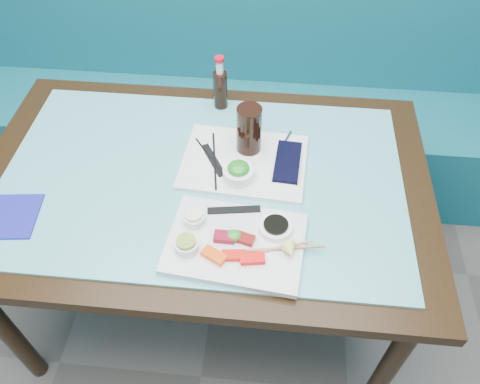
# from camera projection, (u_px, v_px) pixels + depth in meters

# --- Properties ---
(booth_bench) EXTENTS (3.00, 0.56, 1.17)m
(booth_bench) POSITION_uv_depth(u_px,v_px,m) (233.00, 104.00, 2.26)
(booth_bench) COLOR #11606C
(booth_bench) RESTS_ON ground
(dining_table) EXTENTS (1.40, 0.90, 0.75)m
(dining_table) POSITION_uv_depth(u_px,v_px,m) (204.00, 196.00, 1.50)
(dining_table) COLOR black
(dining_table) RESTS_ON ground
(glass_top) EXTENTS (1.22, 0.76, 0.01)m
(glass_top) POSITION_uv_depth(u_px,v_px,m) (202.00, 178.00, 1.43)
(glass_top) COLOR #58AAB0
(glass_top) RESTS_ON dining_table
(sashimi_plate) EXTENTS (0.39, 0.29, 0.02)m
(sashimi_plate) POSITION_uv_depth(u_px,v_px,m) (235.00, 243.00, 1.26)
(sashimi_plate) COLOR silver
(sashimi_plate) RESTS_ON glass_top
(salmon_left) EXTENTS (0.07, 0.06, 0.02)m
(salmon_left) POSITION_uv_depth(u_px,v_px,m) (214.00, 255.00, 1.21)
(salmon_left) COLOR #FF470A
(salmon_left) RESTS_ON sashimi_plate
(salmon_mid) EXTENTS (0.06, 0.04, 0.01)m
(salmon_mid) POSITION_uv_depth(u_px,v_px,m) (233.00, 255.00, 1.21)
(salmon_mid) COLOR red
(salmon_mid) RESTS_ON sashimi_plate
(salmon_right) EXTENTS (0.07, 0.04, 0.02)m
(salmon_right) POSITION_uv_depth(u_px,v_px,m) (252.00, 259.00, 1.20)
(salmon_right) COLOR red
(salmon_right) RESTS_ON sashimi_plate
(tuna_left) EXTENTS (0.06, 0.04, 0.02)m
(tuna_left) POSITION_uv_depth(u_px,v_px,m) (224.00, 237.00, 1.25)
(tuna_left) COLOR maroon
(tuna_left) RESTS_ON sashimi_plate
(tuna_right) EXTENTS (0.06, 0.04, 0.02)m
(tuna_right) POSITION_uv_depth(u_px,v_px,m) (245.00, 239.00, 1.24)
(tuna_right) COLOR maroon
(tuna_right) RESTS_ON sashimi_plate
(seaweed_garnish) EXTENTS (0.05, 0.05, 0.02)m
(seaweed_garnish) POSITION_uv_depth(u_px,v_px,m) (234.00, 236.00, 1.25)
(seaweed_garnish) COLOR #248E20
(seaweed_garnish) RESTS_ON sashimi_plate
(ramekin_wasabi) EXTENTS (0.08, 0.08, 0.03)m
(ramekin_wasabi) POSITION_uv_depth(u_px,v_px,m) (187.00, 245.00, 1.22)
(ramekin_wasabi) COLOR white
(ramekin_wasabi) RESTS_ON sashimi_plate
(wasabi_fill) EXTENTS (0.07, 0.07, 0.01)m
(wasabi_fill) POSITION_uv_depth(u_px,v_px,m) (186.00, 241.00, 1.21)
(wasabi_fill) COLOR olive
(wasabi_fill) RESTS_ON ramekin_wasabi
(ramekin_ginger) EXTENTS (0.07, 0.07, 0.02)m
(ramekin_ginger) POSITION_uv_depth(u_px,v_px,m) (194.00, 219.00, 1.28)
(ramekin_ginger) COLOR silver
(ramekin_ginger) RESTS_ON sashimi_plate
(ginger_fill) EXTENTS (0.06, 0.06, 0.01)m
(ginger_fill) POSITION_uv_depth(u_px,v_px,m) (194.00, 215.00, 1.27)
(ginger_fill) COLOR #F2DFC6
(ginger_fill) RESTS_ON ramekin_ginger
(soy_dish) EXTENTS (0.11, 0.11, 0.02)m
(soy_dish) POSITION_uv_depth(u_px,v_px,m) (276.00, 227.00, 1.27)
(soy_dish) COLOR white
(soy_dish) RESTS_ON sashimi_plate
(soy_fill) EXTENTS (0.09, 0.09, 0.01)m
(soy_fill) POSITION_uv_depth(u_px,v_px,m) (276.00, 225.00, 1.26)
(soy_fill) COLOR black
(soy_fill) RESTS_ON soy_dish
(lemon_wedge) EXTENTS (0.05, 0.05, 0.04)m
(lemon_wedge) POSITION_uv_depth(u_px,v_px,m) (290.00, 251.00, 1.20)
(lemon_wedge) COLOR #FFFC78
(lemon_wedge) RESTS_ON sashimi_plate
(chopstick_sleeve) EXTENTS (0.15, 0.05, 0.00)m
(chopstick_sleeve) POSITION_uv_depth(u_px,v_px,m) (234.00, 210.00, 1.32)
(chopstick_sleeve) COLOR black
(chopstick_sleeve) RESTS_ON sashimi_plate
(wooden_chopstick_a) EXTENTS (0.19, 0.08, 0.01)m
(wooden_chopstick_a) POSITION_uv_depth(u_px,v_px,m) (276.00, 249.00, 1.23)
(wooden_chopstick_a) COLOR tan
(wooden_chopstick_a) RESTS_ON sashimi_plate
(wooden_chopstick_b) EXTENTS (0.24, 0.05, 0.01)m
(wooden_chopstick_b) POSITION_uv_depth(u_px,v_px,m) (280.00, 249.00, 1.23)
(wooden_chopstick_b) COLOR #A0714B
(wooden_chopstick_b) RESTS_ON sashimi_plate
(serving_tray) EXTENTS (0.40, 0.31, 0.01)m
(serving_tray) POSITION_uv_depth(u_px,v_px,m) (244.00, 162.00, 1.46)
(serving_tray) COLOR white
(serving_tray) RESTS_ON glass_top
(paper_placemat) EXTENTS (0.37, 0.28, 0.00)m
(paper_placemat) POSITION_uv_depth(u_px,v_px,m) (244.00, 160.00, 1.45)
(paper_placemat) COLOR white
(paper_placemat) RESTS_ON serving_tray
(seaweed_bowl) EXTENTS (0.12, 0.12, 0.04)m
(seaweed_bowl) POSITION_uv_depth(u_px,v_px,m) (238.00, 174.00, 1.39)
(seaweed_bowl) COLOR white
(seaweed_bowl) RESTS_ON serving_tray
(seaweed_salad) EXTENTS (0.07, 0.07, 0.03)m
(seaweed_salad) POSITION_uv_depth(u_px,v_px,m) (238.00, 168.00, 1.37)
(seaweed_salad) COLOR #1E801D
(seaweed_salad) RESTS_ON seaweed_bowl
(cola_glass) EXTENTS (0.10, 0.10, 0.16)m
(cola_glass) POSITION_uv_depth(u_px,v_px,m) (249.00, 129.00, 1.43)
(cola_glass) COLOR black
(cola_glass) RESTS_ON serving_tray
(navy_pouch) EXTENTS (0.09, 0.18, 0.01)m
(navy_pouch) POSITION_uv_depth(u_px,v_px,m) (288.00, 162.00, 1.44)
(navy_pouch) COLOR black
(navy_pouch) RESTS_ON serving_tray
(fork) EXTENTS (0.03, 0.08, 0.01)m
(fork) POSITION_uv_depth(u_px,v_px,m) (287.00, 139.00, 1.51)
(fork) COLOR silver
(fork) RESTS_ON serving_tray
(black_chopstick_a) EXTENTS (0.13, 0.19, 0.01)m
(black_chopstick_a) POSITION_uv_depth(u_px,v_px,m) (212.00, 160.00, 1.45)
(black_chopstick_a) COLOR black
(black_chopstick_a) RESTS_ON serving_tray
(black_chopstick_b) EXTENTS (0.05, 0.24, 0.01)m
(black_chopstick_b) POSITION_uv_depth(u_px,v_px,m) (215.00, 160.00, 1.45)
(black_chopstick_b) COLOR black
(black_chopstick_b) RESTS_ON serving_tray
(tray_sleeve) EXTENTS (0.10, 0.14, 0.00)m
(tray_sleeve) POSITION_uv_depth(u_px,v_px,m) (213.00, 160.00, 1.45)
(tray_sleeve) COLOR black
(tray_sleeve) RESTS_ON serving_tray
(cola_bottle_body) EXTENTS (0.06, 0.06, 0.14)m
(cola_bottle_body) POSITION_uv_depth(u_px,v_px,m) (220.00, 90.00, 1.60)
(cola_bottle_body) COLOR black
(cola_bottle_body) RESTS_ON glass_top
(cola_bottle_neck) EXTENTS (0.03, 0.03, 0.05)m
(cola_bottle_neck) POSITION_uv_depth(u_px,v_px,m) (220.00, 67.00, 1.53)
(cola_bottle_neck) COLOR silver
(cola_bottle_neck) RESTS_ON cola_bottle_body
(cola_bottle_cap) EXTENTS (0.04, 0.04, 0.01)m
(cola_bottle_cap) POSITION_uv_depth(u_px,v_px,m) (219.00, 59.00, 1.51)
(cola_bottle_cap) COLOR #B80B1D
(cola_bottle_cap) RESTS_ON cola_bottle_neck
(blue_napkin) EXTENTS (0.18, 0.18, 0.01)m
(blue_napkin) POSITION_uv_depth(u_px,v_px,m) (9.00, 216.00, 1.32)
(blue_napkin) COLOR navy
(blue_napkin) RESTS_ON glass_top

